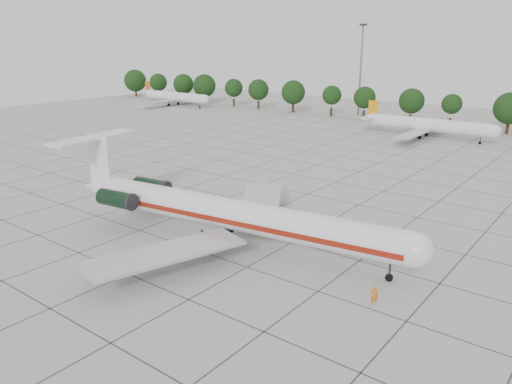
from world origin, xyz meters
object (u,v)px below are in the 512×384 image
ground_crew (374,295)px  bg_airliner_c (428,125)px  bg_airliner_a (175,97)px  main_airliner (221,211)px  floodlight_mast (361,65)px

ground_crew → bg_airliner_c: (-22.22, 75.58, 2.11)m
bg_airliner_a → bg_airliner_c: bearing=-3.8°
main_airliner → bg_airliner_c: size_ratio=1.51×
ground_crew → floodlight_mast: size_ratio=0.06×
bg_airliner_a → bg_airliner_c: 87.15m
main_airliner → floodlight_mast: 102.47m
ground_crew → floodlight_mast: (-50.77, 99.01, 13.48)m
ground_crew → bg_airliner_c: 78.81m
main_airliner → bg_airliner_c: (-3.29, 73.38, -0.63)m
main_airliner → bg_airliner_a: 120.02m
main_airliner → bg_airliner_c: 73.46m
ground_crew → bg_airliner_a: bearing=-65.1°
bg_airliner_a → bg_airliner_c: size_ratio=1.00×
main_airliner → floodlight_mast: size_ratio=1.68×
main_airliner → floodlight_mast: (-31.84, 96.81, 10.74)m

